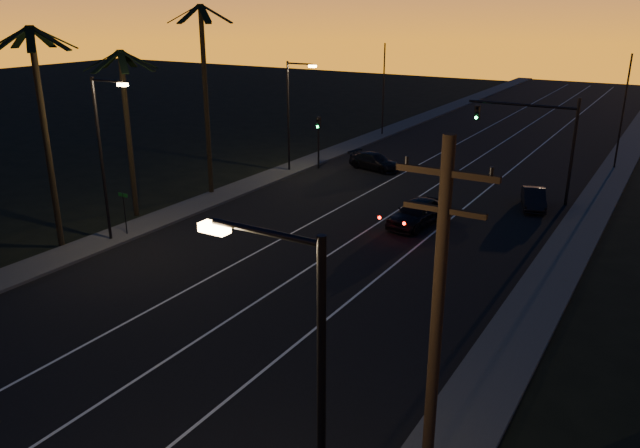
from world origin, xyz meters
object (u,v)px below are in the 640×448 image
Objects in this scene: right_car at (534,199)px; cross_car at (375,161)px; lead_car at (417,212)px; utility_pole at (435,341)px; signal_mast at (537,130)px.

right_car is 13.81m from cross_car.
cross_car is (-8.10, 10.85, -0.16)m from lead_car.
lead_car is at bearing 112.95° from utility_pole.
signal_mast reaches higher than right_car.
lead_car is at bearing -117.04° from signal_mast.
lead_car is 8.73m from right_car.
utility_pole reaches higher than signal_mast.
lead_car reaches higher than cross_car.
utility_pole is at bearing -67.05° from lead_car.
utility_pole is at bearing -81.53° from signal_mast.
utility_pole is 30.33m from signal_mast.
cross_car is at bearing 163.94° from right_car.
signal_mast is at bearing 62.96° from lead_car.
cross_car is at bearing 126.75° from lead_car.
utility_pole is 23.43m from lead_car.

